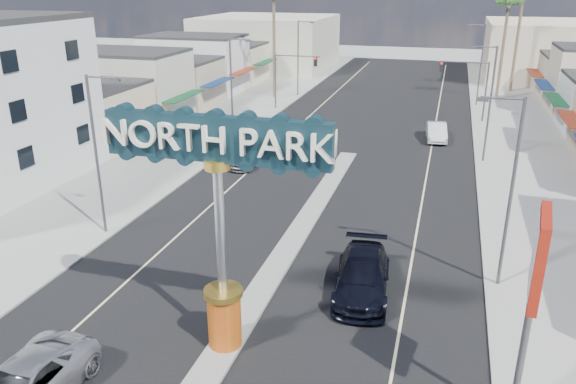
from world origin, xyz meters
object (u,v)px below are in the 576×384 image
Objects in this scene: streetlight_r_near at (508,185)px; palm_right_mid at (508,7)px; streetlight_l_mid at (233,85)px; gateway_sign at (219,209)px; traffic_signal_left at (291,71)px; car_parked_right at (437,132)px; bank_pylon_sign at (537,270)px; streetlight_r_far at (480,61)px; streetlight_r_mid at (488,99)px; car_parked_left at (247,158)px; streetlight_l_far at (299,54)px; streetlight_l_near at (98,148)px; traffic_signal_right at (468,79)px; suv_right at (362,276)px.

streetlight_r_near is 0.74× the size of palm_right_mid.
streetlight_l_mid is at bearing 136.21° from streetlight_r_near.
traffic_signal_left is at bearing 102.33° from gateway_sign.
bank_pylon_sign is (3.73, -34.81, 4.85)m from car_parked_right.
gateway_sign is 1.02× the size of streetlight_r_far.
traffic_signal_left is 14.07m from streetlight_l_mid.
streetlight_r_mid is at bearing 0.00° from streetlight_l_mid.
streetlight_r_mid is 2.20× the size of car_parked_left.
traffic_signal_left is at bearing 97.94° from car_parked_left.
car_parked_right is at bearing 103.52° from bank_pylon_sign.
streetlight_r_near is (20.87, -42.00, 0.00)m from streetlight_l_far.
streetlight_r_near is 1.00× the size of streetlight_r_mid.
palm_right_mid is 2.57× the size of car_parked_right.
car_parked_left is at bearing 76.16° from streetlight_l_near.
streetlight_r_far is (20.87, 42.00, 0.00)m from streetlight_l_near.
streetlight_l_near is at bearing 180.00° from streetlight_r_near.
traffic_signal_right is 34.03m from streetlight_r_near.
streetlight_r_near is at bearing -90.00° from streetlight_r_mid.
streetlight_r_mid is 23.55m from suv_right.
streetlight_r_mid is at bearing 21.61° from car_parked_left.
streetlight_r_mid is (1.25, -13.99, 0.79)m from traffic_signal_right.
traffic_signal_right is 0.50× the size of palm_right_mid.
streetlight_r_mid is at bearing 43.79° from streetlight_l_near.
streetlight_r_far is 2.20× the size of car_parked_left.
streetlight_r_mid is (10.43, 28.02, -0.86)m from gateway_sign.
streetlight_l_near is 1.00× the size of streetlight_l_far.
traffic_signal_right is 0.67× the size of streetlight_r_mid.
streetlight_r_mid is (20.87, -22.00, 0.00)m from streetlight_l_far.
streetlight_l_far is at bearing 119.66° from bank_pylon_sign.
streetlight_r_far is 44.99m from suv_right.
streetlight_r_far is 17.26m from car_parked_right.
bank_pylon_sign is (17.54, -22.86, 4.93)m from car_parked_left.
streetlight_r_near is at bearing 37.55° from gateway_sign.
suv_right is at bearing -97.35° from traffic_signal_right.
palm_right_mid reaches higher than streetlight_l_near.
traffic_signal_left is 0.67× the size of streetlight_r_far.
bank_pylon_sign is at bearing -89.62° from streetlight_r_near.
suv_right is 1.26× the size of car_parked_right.
streetlight_l_far is at bearing 90.00° from streetlight_l_near.
streetlight_l_far and streetlight_r_near have the same top height.
bank_pylon_sign reaches higher than traffic_signal_right.
streetlight_l_near and streetlight_r_mid have the same top height.
traffic_signal_left is 24.11m from streetlight_r_mid.
streetlight_r_far reaches higher than car_parked_right.
streetlight_r_mid reaches higher than suv_right.
streetlight_r_far is 1.91× the size of car_parked_right.
palm_right_mid reaches higher than streetlight_l_far.
streetlight_l_near is at bearing -101.93° from car_parked_left.
traffic_signal_right is at bearing 77.50° from suv_right.
streetlight_l_far is at bearing 101.78° from gateway_sign.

